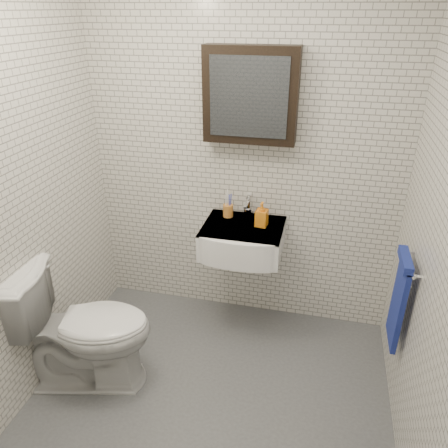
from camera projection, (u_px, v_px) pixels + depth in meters
The scene contains 9 objects.
ground at pixel (209, 400), 2.72m from camera, with size 2.20×2.00×0.01m, color #4C4F53.
room_shell at pixel (204, 181), 2.07m from camera, with size 2.22×2.02×2.51m.
washbasin at pixel (242, 241), 3.01m from camera, with size 0.55×0.50×0.20m.
faucet at pixel (248, 208), 3.11m from camera, with size 0.06×0.20×0.15m.
mirror_cabinet at pixel (251, 96), 2.76m from camera, with size 0.60×0.15×0.60m.
towel_rail at pixel (399, 297), 2.48m from camera, with size 0.09×0.30×0.58m.
toothbrush_cup at pixel (228, 210), 3.12m from camera, with size 0.07×0.07×0.20m.
soap_bottle at pixel (262, 214), 2.97m from camera, with size 0.08×0.08×0.17m, color orange.
toilet at pixel (83, 327), 2.70m from camera, with size 0.47×0.83×0.85m, color white.
Camera 1 is at (0.55, -1.86, 2.21)m, focal length 35.00 mm.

